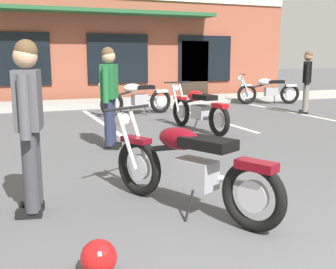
{
  "coord_description": "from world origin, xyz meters",
  "views": [
    {
      "loc": [
        -2.03,
        -1.48,
        1.52
      ],
      "look_at": [
        -0.16,
        3.3,
        0.55
      ],
      "focal_mm": 44.17,
      "sensor_mm": 36.0,
      "label": 1
    }
  ],
  "objects_px": {
    "motorcycle_blue_standard": "(268,90)",
    "helmet_on_pavement": "(99,258)",
    "motorcycle_black_cruiser": "(136,97)",
    "person_near_building": "(109,92)",
    "motorcycle_foreground_classic": "(188,166)",
    "motorcycle_green_cafe_racer": "(198,109)",
    "person_in_shorts_foreground": "(29,118)",
    "person_in_black_shirt": "(307,78)"
  },
  "relations": [
    {
      "from": "person_in_shorts_foreground",
      "to": "person_near_building",
      "type": "bearing_deg",
      "value": 62.0
    },
    {
      "from": "motorcycle_blue_standard",
      "to": "helmet_on_pavement",
      "type": "relative_size",
      "value": 7.94
    },
    {
      "from": "motorcycle_black_cruiser",
      "to": "helmet_on_pavement",
      "type": "xyz_separation_m",
      "value": [
        -2.66,
        -7.77,
        -0.33
      ]
    },
    {
      "from": "motorcycle_black_cruiser",
      "to": "person_near_building",
      "type": "relative_size",
      "value": 1.25
    },
    {
      "from": "motorcycle_foreground_classic",
      "to": "motorcycle_blue_standard",
      "type": "bearing_deg",
      "value": 50.81
    },
    {
      "from": "motorcycle_foreground_classic",
      "to": "person_in_black_shirt",
      "type": "height_order",
      "value": "person_in_black_shirt"
    },
    {
      "from": "motorcycle_green_cafe_racer",
      "to": "person_near_building",
      "type": "distance_m",
      "value": 2.37
    },
    {
      "from": "person_in_black_shirt",
      "to": "motorcycle_black_cruiser",
      "type": "bearing_deg",
      "value": 161.52
    },
    {
      "from": "person_in_black_shirt",
      "to": "helmet_on_pavement",
      "type": "bearing_deg",
      "value": -137.86
    },
    {
      "from": "person_near_building",
      "to": "motorcycle_foreground_classic",
      "type": "bearing_deg",
      "value": -89.41
    },
    {
      "from": "helmet_on_pavement",
      "to": "motorcycle_black_cruiser",
      "type": "bearing_deg",
      "value": 71.1
    },
    {
      "from": "person_in_black_shirt",
      "to": "person_in_shorts_foreground",
      "type": "relative_size",
      "value": 1.0
    },
    {
      "from": "motorcycle_black_cruiser",
      "to": "helmet_on_pavement",
      "type": "bearing_deg",
      "value": -108.9
    },
    {
      "from": "helmet_on_pavement",
      "to": "person_near_building",
      "type": "bearing_deg",
      "value": 75.23
    },
    {
      "from": "motorcycle_blue_standard",
      "to": "person_in_black_shirt",
      "type": "xyz_separation_m",
      "value": [
        -0.41,
        -2.34,
        0.49
      ]
    },
    {
      "from": "motorcycle_foreground_classic",
      "to": "helmet_on_pavement",
      "type": "distance_m",
      "value": 1.46
    },
    {
      "from": "motorcycle_foreground_classic",
      "to": "person_near_building",
      "type": "height_order",
      "value": "person_near_building"
    },
    {
      "from": "motorcycle_blue_standard",
      "to": "motorcycle_foreground_classic",
      "type": "bearing_deg",
      "value": -129.19
    },
    {
      "from": "motorcycle_foreground_classic",
      "to": "motorcycle_blue_standard",
      "type": "distance_m",
      "value": 9.99
    },
    {
      "from": "motorcycle_green_cafe_racer",
      "to": "person_in_shorts_foreground",
      "type": "height_order",
      "value": "person_in_shorts_foreground"
    },
    {
      "from": "motorcycle_black_cruiser",
      "to": "person_near_building",
      "type": "distance_m",
      "value": 4.11
    },
    {
      "from": "motorcycle_green_cafe_racer",
      "to": "person_in_shorts_foreground",
      "type": "xyz_separation_m",
      "value": [
        -3.5,
        -3.62,
        0.49
      ]
    },
    {
      "from": "motorcycle_foreground_classic",
      "to": "person_in_shorts_foreground",
      "type": "xyz_separation_m",
      "value": [
        -1.44,
        0.46,
        0.49
      ]
    },
    {
      "from": "motorcycle_green_cafe_racer",
      "to": "person_in_black_shirt",
      "type": "xyz_separation_m",
      "value": [
        3.84,
        1.32,
        0.49
      ]
    },
    {
      "from": "motorcycle_foreground_classic",
      "to": "motorcycle_black_cruiser",
      "type": "relative_size",
      "value": 0.93
    },
    {
      "from": "motorcycle_black_cruiser",
      "to": "person_near_building",
      "type": "height_order",
      "value": "person_near_building"
    },
    {
      "from": "motorcycle_blue_standard",
      "to": "person_near_building",
      "type": "relative_size",
      "value": 1.23
    },
    {
      "from": "motorcycle_black_cruiser",
      "to": "person_in_shorts_foreground",
      "type": "xyz_separation_m",
      "value": [
        -3.0,
        -6.39,
        0.49
      ]
    },
    {
      "from": "person_in_shorts_foreground",
      "to": "motorcycle_foreground_classic",
      "type": "bearing_deg",
      "value": -17.85
    },
    {
      "from": "person_in_black_shirt",
      "to": "person_near_building",
      "type": "bearing_deg",
      "value": -158.73
    },
    {
      "from": "motorcycle_blue_standard",
      "to": "helmet_on_pavement",
      "type": "bearing_deg",
      "value": -130.53
    },
    {
      "from": "person_in_shorts_foreground",
      "to": "person_in_black_shirt",
      "type": "bearing_deg",
      "value": 33.99
    },
    {
      "from": "motorcycle_blue_standard",
      "to": "helmet_on_pavement",
      "type": "height_order",
      "value": "motorcycle_blue_standard"
    },
    {
      "from": "motorcycle_blue_standard",
      "to": "helmet_on_pavement",
      "type": "xyz_separation_m",
      "value": [
        -7.41,
        -8.66,
        -0.33
      ]
    },
    {
      "from": "motorcycle_foreground_classic",
      "to": "motorcycle_black_cruiser",
      "type": "bearing_deg",
      "value": 77.1
    },
    {
      "from": "motorcycle_black_cruiser",
      "to": "person_near_building",
      "type": "xyz_separation_m",
      "value": [
        -1.6,
        -3.76,
        0.49
      ]
    },
    {
      "from": "helmet_on_pavement",
      "to": "motorcycle_green_cafe_racer",
      "type": "bearing_deg",
      "value": 57.77
    },
    {
      "from": "motorcycle_green_cafe_racer",
      "to": "motorcycle_black_cruiser",
      "type": "bearing_deg",
      "value": 100.08
    },
    {
      "from": "helmet_on_pavement",
      "to": "motorcycle_blue_standard",
      "type": "bearing_deg",
      "value": 49.47
    },
    {
      "from": "motorcycle_black_cruiser",
      "to": "helmet_on_pavement",
      "type": "height_order",
      "value": "motorcycle_black_cruiser"
    },
    {
      "from": "motorcycle_black_cruiser",
      "to": "motorcycle_green_cafe_racer",
      "type": "bearing_deg",
      "value": -79.92
    },
    {
      "from": "helmet_on_pavement",
      "to": "person_in_black_shirt",
      "type": "bearing_deg",
      "value": 42.14
    }
  ]
}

